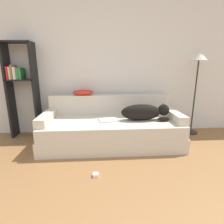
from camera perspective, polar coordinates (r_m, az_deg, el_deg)
The scene contains 11 objects.
wall_back at distance 3.28m, azimuth -1.89°, elevation 16.90°, with size 7.88×0.06×2.70m.
couch at distance 2.83m, azimuth -0.14°, elevation -6.46°, with size 2.14×0.95×0.40m.
couch_backrest at distance 3.12m, azimuth -0.64°, elevation 2.57°, with size 2.10×0.15×0.33m.
couch_arm_left at distance 2.86m, azimuth -20.46°, elevation -1.61°, with size 0.15×0.76×0.12m.
couch_arm_right at distance 2.98m, azimuth 19.34°, elevation -0.89°, with size 0.15×0.76×0.12m.
dog at distance 2.76m, azimuth 10.61°, elevation 0.01°, with size 0.76×0.24×0.26m.
laptop at distance 2.72m, azimuth -1.24°, elevation -2.62°, with size 0.33×0.28×0.02m.
throw_pillow at distance 3.11m, azimuth -9.46°, elevation 6.35°, with size 0.35×0.22×0.09m.
bookshelf at distance 3.38m, azimuth -27.54°, elevation 8.03°, with size 0.48×0.26×1.61m.
floor_lamp at distance 3.46m, azimuth 26.31°, elevation 13.35°, with size 0.28×0.28×1.48m.
power_adapter at distance 2.11m, azimuth -5.37°, elevation -19.75°, with size 0.06×0.06×0.04m.
Camera 1 is at (-0.12, -0.31, 1.20)m, focal length 28.00 mm.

